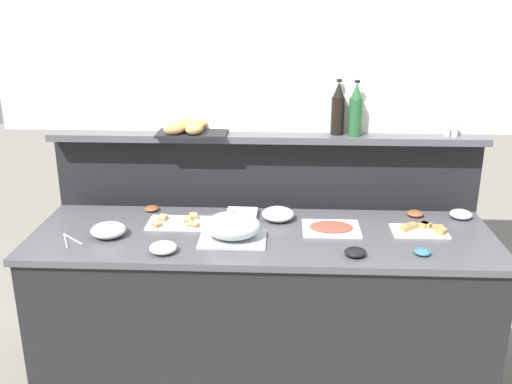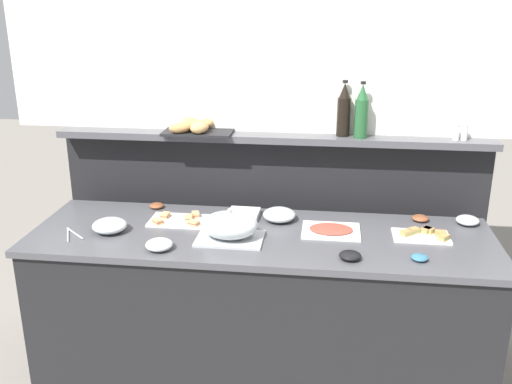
# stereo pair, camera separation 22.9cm
# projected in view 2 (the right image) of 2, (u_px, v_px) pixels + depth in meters

# --- Properties ---
(ground_plane) EXTENTS (12.00, 12.00, 0.00)m
(ground_plane) POSITION_uv_depth(u_px,v_px,m) (271.00, 323.00, 3.87)
(ground_plane) COLOR gray
(buffet_counter) EXTENTS (2.42, 0.75, 0.90)m
(buffet_counter) POSITION_uv_depth(u_px,v_px,m) (261.00, 309.00, 3.16)
(buffet_counter) COLOR black
(buffet_counter) RESTS_ON ground_plane
(back_ledge_unit) EXTENTS (2.54, 0.22, 1.32)m
(back_ledge_unit) POSITION_uv_depth(u_px,v_px,m) (271.00, 230.00, 3.60)
(back_ledge_unit) COLOR black
(back_ledge_unit) RESTS_ON ground_plane
(upper_wall_panel) EXTENTS (3.14, 0.08, 1.28)m
(upper_wall_panel) POSITION_uv_depth(u_px,v_px,m) (274.00, 18.00, 3.21)
(upper_wall_panel) COLOR white
(upper_wall_panel) RESTS_ON back_ledge_unit
(sandwich_platter_front) EXTENTS (0.29, 0.18, 0.04)m
(sandwich_platter_front) POSITION_uv_depth(u_px,v_px,m) (423.00, 235.00, 2.98)
(sandwich_platter_front) COLOR white
(sandwich_platter_front) RESTS_ON buffet_counter
(sandwich_platter_rear) EXTENTS (0.35, 0.21, 0.04)m
(sandwich_platter_rear) POSITION_uv_depth(u_px,v_px,m) (181.00, 220.00, 3.17)
(sandwich_platter_rear) COLOR white
(sandwich_platter_rear) RESTS_ON buffet_counter
(cold_cuts_platter) EXTENTS (0.30, 0.24, 0.02)m
(cold_cuts_platter) POSITION_uv_depth(u_px,v_px,m) (331.00, 230.00, 3.04)
(cold_cuts_platter) COLOR white
(cold_cuts_platter) RESTS_ON buffet_counter
(serving_cloche) EXTENTS (0.34, 0.24, 0.17)m
(serving_cloche) POSITION_uv_depth(u_px,v_px,m) (230.00, 226.00, 2.92)
(serving_cloche) COLOR #B7BABF
(serving_cloche) RESTS_ON buffet_counter
(glass_bowl_large) EXTENTS (0.18, 0.18, 0.07)m
(glass_bowl_large) POSITION_uv_depth(u_px,v_px,m) (110.00, 226.00, 3.03)
(glass_bowl_large) COLOR silver
(glass_bowl_large) RESTS_ON buffet_counter
(glass_bowl_medium) EXTENTS (0.13, 0.13, 0.05)m
(glass_bowl_medium) POSITION_uv_depth(u_px,v_px,m) (159.00, 245.00, 2.82)
(glass_bowl_medium) COLOR silver
(glass_bowl_medium) RESTS_ON buffet_counter
(glass_bowl_small) EXTENTS (0.18, 0.18, 0.07)m
(glass_bowl_small) POSITION_uv_depth(u_px,v_px,m) (279.00, 215.00, 3.18)
(glass_bowl_small) COLOR silver
(glass_bowl_small) RESTS_ON buffet_counter
(glass_bowl_extra) EXTENTS (0.12, 0.12, 0.05)m
(glass_bowl_extra) POSITION_uv_depth(u_px,v_px,m) (468.00, 221.00, 3.13)
(glass_bowl_extra) COLOR silver
(glass_bowl_extra) RESTS_ON buffet_counter
(condiment_bowl_cream) EXTENTS (0.11, 0.11, 0.04)m
(condiment_bowl_cream) POSITION_uv_depth(u_px,v_px,m) (350.00, 255.00, 2.73)
(condiment_bowl_cream) COLOR black
(condiment_bowl_cream) RESTS_ON buffet_counter
(condiment_bowl_teal) EXTENTS (0.08, 0.08, 0.03)m
(condiment_bowl_teal) POSITION_uv_depth(u_px,v_px,m) (157.00, 206.00, 3.38)
(condiment_bowl_teal) COLOR brown
(condiment_bowl_teal) RESTS_ON buffet_counter
(condiment_bowl_red) EXTENTS (0.09, 0.09, 0.03)m
(condiment_bowl_red) POSITION_uv_depth(u_px,v_px,m) (420.00, 218.00, 3.18)
(condiment_bowl_red) COLOR brown
(condiment_bowl_red) RESTS_ON buffet_counter
(condiment_bowl_dark) EXTENTS (0.08, 0.08, 0.03)m
(condiment_bowl_dark) POSITION_uv_depth(u_px,v_px,m) (420.00, 257.00, 2.72)
(condiment_bowl_dark) COLOR teal
(condiment_bowl_dark) RESTS_ON buffet_counter
(serving_tongs) EXTENTS (0.15, 0.17, 0.01)m
(serving_tongs) POSITION_uv_depth(u_px,v_px,m) (71.00, 234.00, 3.00)
(serving_tongs) COLOR #B7BABF
(serving_tongs) RESTS_ON buffet_counter
(napkin_stack) EXTENTS (0.17, 0.17, 0.03)m
(napkin_stack) POSITION_uv_depth(u_px,v_px,m) (244.00, 214.00, 3.24)
(napkin_stack) COLOR white
(napkin_stack) RESTS_ON buffet_counter
(wine_bottle_green) EXTENTS (0.08, 0.08, 0.32)m
(wine_bottle_green) POSITION_uv_depth(u_px,v_px,m) (362.00, 113.00, 3.21)
(wine_bottle_green) COLOR #23562D
(wine_bottle_green) RESTS_ON back_ledge_unit
(wine_bottle_dark) EXTENTS (0.08, 0.08, 0.32)m
(wine_bottle_dark) POSITION_uv_depth(u_px,v_px,m) (344.00, 111.00, 3.25)
(wine_bottle_dark) COLOR black
(wine_bottle_dark) RESTS_ON back_ledge_unit
(salt_shaker) EXTENTS (0.03, 0.03, 0.09)m
(salt_shaker) POSITION_uv_depth(u_px,v_px,m) (456.00, 132.00, 3.19)
(salt_shaker) COLOR white
(salt_shaker) RESTS_ON back_ledge_unit
(pepper_shaker) EXTENTS (0.03, 0.03, 0.09)m
(pepper_shaker) POSITION_uv_depth(u_px,v_px,m) (465.00, 133.00, 3.19)
(pepper_shaker) COLOR white
(pepper_shaker) RESTS_ON back_ledge_unit
(bread_basket) EXTENTS (0.40, 0.29, 0.08)m
(bread_basket) POSITION_uv_depth(u_px,v_px,m) (195.00, 126.00, 3.36)
(bread_basket) COLOR black
(bread_basket) RESTS_ON back_ledge_unit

